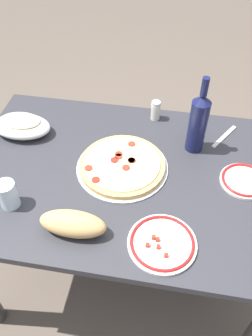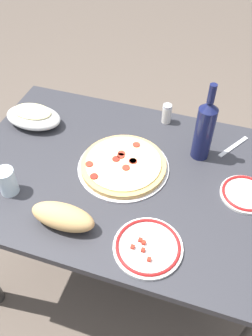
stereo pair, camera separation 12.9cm
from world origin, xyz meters
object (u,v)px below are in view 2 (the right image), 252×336
object	(u,v)px
dining_table	(126,195)
bread_loaf	(63,217)
side_plate_far	(148,247)
spice_shaker	(167,114)
pepperoni_pizza	(123,165)
side_plate_near	(245,194)
water_glass	(7,181)
wine_bottle	(205,129)
baked_pasta_dish	(33,116)

from	to	relation	value
dining_table	bread_loaf	bearing A→B (deg)	66.27
side_plate_far	bread_loaf	bearing A→B (deg)	-0.22
bread_loaf	spice_shaker	world-z (taller)	spice_shaker
dining_table	side_plate_far	size ratio (longest dim) A/B	5.55
side_plate_far	spice_shaker	distance (m)	0.63
pepperoni_pizza	side_plate_near	bearing A→B (deg)	-179.20
dining_table	water_glass	bearing A→B (deg)	29.60
spice_shaker	pepperoni_pizza	bearing A→B (deg)	74.52
side_plate_far	pepperoni_pizza	bearing A→B (deg)	-59.17
wine_bottle	spice_shaker	xyz separation A→B (m)	(0.17, -0.16, -0.09)
wine_bottle	spice_shaker	bearing A→B (deg)	-42.53
side_plate_far	spice_shaker	bearing A→B (deg)	-81.40
pepperoni_pizza	side_plate_far	distance (m)	0.35
baked_pasta_dish	wine_bottle	bearing A→B (deg)	-177.53
pepperoni_pizza	side_plate_far	world-z (taller)	pepperoni_pizza
side_plate_far	bread_loaf	xyz separation A→B (m)	(0.28, -0.00, 0.03)
wine_bottle	baked_pasta_dish	bearing A→B (deg)	2.47
side_plate_near	side_plate_far	distance (m)	0.41
dining_table	side_plate_far	world-z (taller)	side_plate_far
pepperoni_pizza	dining_table	bearing A→B (deg)	126.05
water_glass	spice_shaker	size ratio (longest dim) A/B	1.17
dining_table	baked_pasta_dish	world-z (taller)	baked_pasta_dish
wine_bottle	water_glass	xyz separation A→B (m)	(0.60, 0.39, -0.08)
dining_table	bread_loaf	size ratio (longest dim) A/B	5.61
wine_bottle	bread_loaf	world-z (taller)	wine_bottle
spice_shaker	dining_table	bearing A→B (deg)	78.65
baked_pasta_dish	bread_loaf	size ratio (longest dim) A/B	1.11
side_plate_near	side_plate_far	size ratio (longest dim) A/B	0.79
bread_loaf	spice_shaker	xyz separation A→B (m)	(-0.19, -0.62, 0.00)
baked_pasta_dish	side_plate_near	world-z (taller)	baked_pasta_dish
water_glass	side_plate_far	bearing A→B (deg)	172.35
side_plate_near	pepperoni_pizza	bearing A→B (deg)	0.80
side_plate_near	bread_loaf	xyz separation A→B (m)	(0.55, 0.31, 0.03)
side_plate_near	side_plate_far	world-z (taller)	side_plate_far
pepperoni_pizza	bread_loaf	xyz separation A→B (m)	(0.10, 0.30, 0.03)
dining_table	side_plate_near	xyz separation A→B (m)	(-0.43, -0.03, 0.14)
spice_shaker	side_plate_near	bearing A→B (deg)	139.23
wine_bottle	side_plate_far	xyz separation A→B (m)	(0.08, 0.46, -0.12)
dining_table	baked_pasta_dish	bearing A→B (deg)	-18.48
wine_bottle	side_plate_near	distance (m)	0.27
side_plate_near	spice_shaker	bearing A→B (deg)	-40.77
pepperoni_pizza	water_glass	bearing A→B (deg)	33.98
dining_table	side_plate_near	bearing A→B (deg)	-175.71
bread_loaf	spice_shaker	distance (m)	0.65
wine_bottle	bread_loaf	size ratio (longest dim) A/B	1.48
wine_bottle	spice_shaker	size ratio (longest dim) A/B	3.67
dining_table	baked_pasta_dish	distance (m)	0.51
water_glass	side_plate_far	size ratio (longest dim) A/B	0.47
side_plate_far	side_plate_near	bearing A→B (deg)	-130.61
bread_loaf	pepperoni_pizza	bearing A→B (deg)	-108.76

